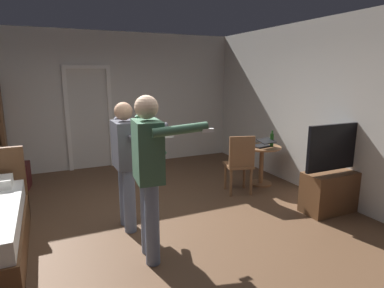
{
  "coord_description": "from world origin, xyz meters",
  "views": [
    {
      "loc": [
        -0.97,
        -3.71,
        1.97
      ],
      "look_at": [
        0.81,
        0.21,
        1.02
      ],
      "focal_mm": 30.24,
      "sensor_mm": 36.0,
      "label": 1
    }
  ],
  "objects": [
    {
      "name": "person_blue_shirt",
      "position": [
        -0.05,
        -0.62,
        1.02
      ],
      "size": [
        0.73,
        0.62,
        1.76
      ],
      "color": "slate",
      "rests_on": "ground_plane"
    },
    {
      "name": "bottle_on_table",
      "position": [
        2.61,
        0.77,
        0.82
      ],
      "size": [
        0.06,
        0.06,
        0.29
      ],
      "color": "#194514",
      "rests_on": "side_table"
    },
    {
      "name": "person_striped_shirt",
      "position": [
        -0.1,
        0.18,
        0.94
      ],
      "size": [
        0.68,
        0.56,
        1.63
      ],
      "color": "slate",
      "rests_on": "ground_plane"
    },
    {
      "name": "wall_back",
      "position": [
        0.0,
        3.27,
        1.4
      ],
      "size": [
        6.29,
        0.12,
        2.81
      ],
      "primitive_type": "cube",
      "color": "beige",
      "rests_on": "ground_plane"
    },
    {
      "name": "tv_flatscreen",
      "position": [
        2.72,
        -0.53,
        0.4
      ],
      "size": [
        1.12,
        0.4,
        1.29
      ],
      "color": "brown",
      "rests_on": "ground_plane"
    },
    {
      "name": "wall_right",
      "position": [
        3.08,
        0.0,
        1.4
      ],
      "size": [
        0.12,
        6.65,
        2.81
      ],
      "primitive_type": "cube",
      "color": "beige",
      "rests_on": "ground_plane"
    },
    {
      "name": "doorway_frame",
      "position": [
        -0.15,
        3.19,
        1.22
      ],
      "size": [
        0.93,
        0.08,
        2.13
      ],
      "color": "white",
      "rests_on": "ground_plane"
    },
    {
      "name": "suitcase_dark",
      "position": [
        -1.62,
        2.32,
        0.23
      ],
      "size": [
        0.56,
        0.4,
        0.45
      ],
      "primitive_type": "cube",
      "rotation": [
        0.0,
        0.0,
        0.12
      ],
      "color": "#4C1919",
      "rests_on": "ground_plane"
    },
    {
      "name": "side_table",
      "position": [
        2.47,
        0.85,
        0.47
      ],
      "size": [
        0.66,
        0.66,
        0.7
      ],
      "color": "brown",
      "rests_on": "ground_plane"
    },
    {
      "name": "ground_plane",
      "position": [
        0.0,
        0.0,
        0.0
      ],
      "size": [
        7.06,
        7.06,
        0.0
      ],
      "primitive_type": "plane",
      "color": "brown"
    },
    {
      "name": "wooden_chair",
      "position": [
        1.86,
        0.61,
        0.54
      ],
      "size": [
        0.51,
        0.51,
        0.99
      ],
      "color": "brown",
      "rests_on": "ground_plane"
    },
    {
      "name": "laptop",
      "position": [
        2.45,
        0.81,
        0.75
      ],
      "size": [
        0.38,
        0.39,
        0.16
      ],
      "color": "black",
      "rests_on": "side_table"
    },
    {
      "name": "suitcase_small",
      "position": [
        -1.61,
        2.42,
        0.22
      ],
      "size": [
        0.62,
        0.44,
        0.45
      ],
      "primitive_type": "cube",
      "rotation": [
        0.0,
        0.0,
        -0.14
      ],
      "color": "#4C1919",
      "rests_on": "ground_plane"
    }
  ]
}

